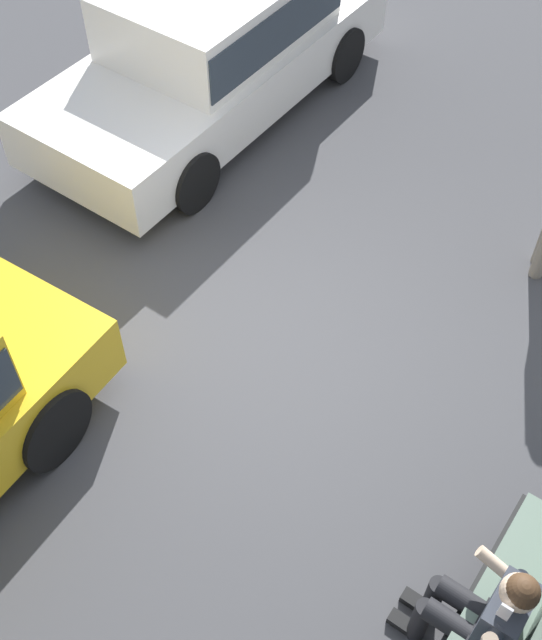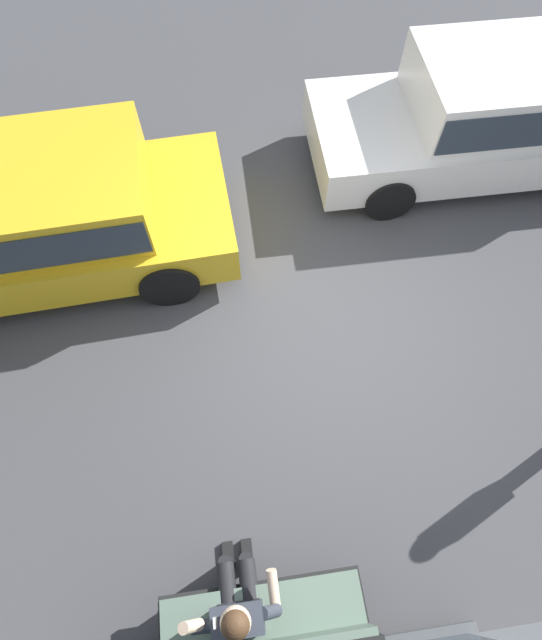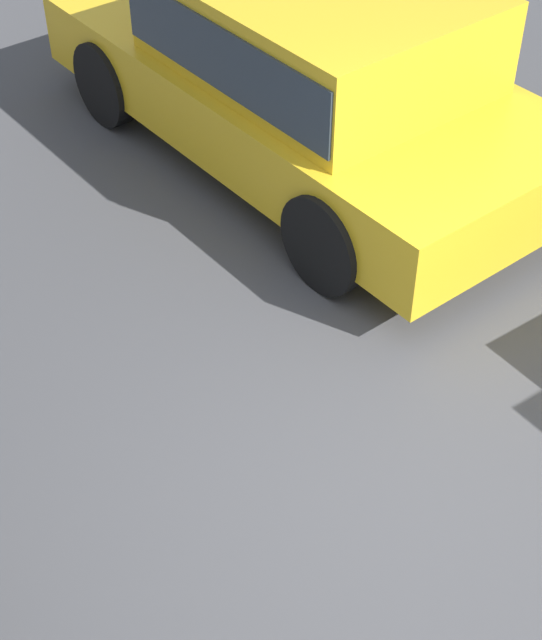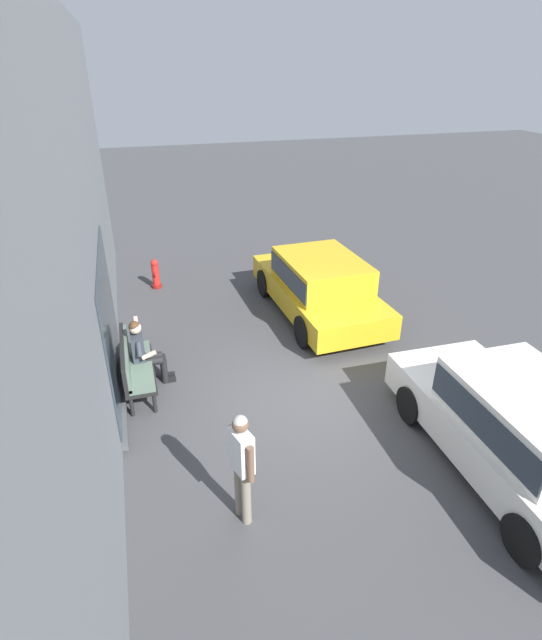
{
  "view_description": "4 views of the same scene",
  "coord_description": "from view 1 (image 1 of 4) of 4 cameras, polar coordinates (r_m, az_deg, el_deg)",
  "views": [
    {
      "loc": [
        3.43,
        2.6,
        5.61
      ],
      "look_at": [
        0.25,
        0.34,
        0.84
      ],
      "focal_mm": 45.0,
      "sensor_mm": 36.0,
      "label": 1
    },
    {
      "loc": [
        1.03,
        2.6,
        5.22
      ],
      "look_at": [
        0.71,
        0.37,
        1.04
      ],
      "focal_mm": 28.0,
      "sensor_mm": 36.0,
      "label": 2
    },
    {
      "loc": [
        -2.12,
        2.6,
        4.18
      ],
      "look_at": [
        0.95,
        0.38,
        0.8
      ],
      "focal_mm": 55.0,
      "sensor_mm": 36.0,
      "label": 3
    },
    {
      "loc": [
        -6.96,
        2.6,
        5.57
      ],
      "look_at": [
        1.24,
        0.23,
        1.03
      ],
      "focal_mm": 28.0,
      "sensor_mm": 36.0,
      "label": 4
    }
  ],
  "objects": [
    {
      "name": "bench",
      "position": [
        5.55,
        17.63,
        -19.53
      ],
      "size": [
        1.71,
        0.55,
        1.01
      ],
      "color": "black",
      "rests_on": "ground_plane"
    },
    {
      "name": "ground_plane",
      "position": [
        7.07,
        -1.08,
        -1.75
      ],
      "size": [
        60.0,
        60.0,
        0.0
      ],
      "primitive_type": "plane",
      "color": "#424244"
    },
    {
      "name": "parked_car_near",
      "position": [
        9.16,
        -4.04,
        19.17
      ],
      "size": [
        4.48,
        1.94,
        1.53
      ],
      "color": "white",
      "rests_on": "ground_plane"
    },
    {
      "name": "person_on_phone",
      "position": [
        5.35,
        14.9,
        -19.52
      ],
      "size": [
        0.73,
        0.74,
        1.34
      ],
      "color": "black",
      "rests_on": "ground_plane"
    }
  ]
}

